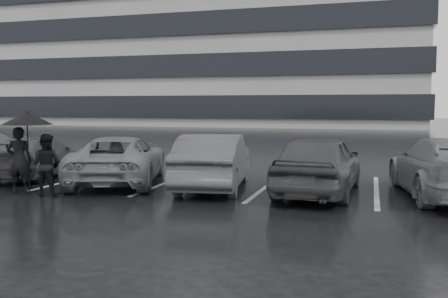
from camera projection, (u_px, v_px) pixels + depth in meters
ground at (218, 202)px, 11.12m from camera, size 160.00×160.00×0.00m
office_building at (164, 7)px, 61.94m from camera, size 61.00×26.00×29.00m
car_main at (319, 164)px, 12.04m from camera, size 1.98×4.42×1.48m
car_west_a at (214, 161)px, 12.92m from camera, size 2.15×4.48×1.42m
car_west_b at (119, 160)px, 13.80m from camera, size 3.49×5.12×1.30m
car_west_c at (37, 157)px, 14.97m from camera, size 2.33×4.37×1.21m
car_east at (447, 167)px, 11.59m from camera, size 2.64×5.12×1.42m
pedestrian_left at (19, 160)px, 12.09m from camera, size 0.69×0.56×1.64m
pedestrian_right at (46, 165)px, 11.86m from camera, size 0.78×0.63×1.48m
umbrella at (27, 118)px, 11.91m from camera, size 1.19×1.19×2.02m
stall_stripes at (217, 183)px, 13.73m from camera, size 19.72×5.00×0.00m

